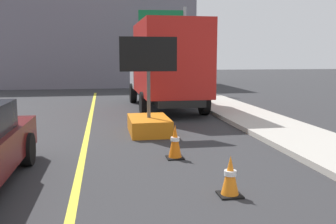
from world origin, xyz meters
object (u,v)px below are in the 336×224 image
arrow_board_trailer (149,116)px  box_truck (166,64)px  traffic_cone_far_lane (175,142)px  traffic_cone_mid_lane (230,176)px  highway_guide_sign (171,34)px

arrow_board_trailer → box_truck: size_ratio=0.41×
arrow_board_trailer → traffic_cone_far_lane: arrow_board_trailer is taller
traffic_cone_far_lane → arrow_board_trailer: bearing=94.8°
arrow_board_trailer → traffic_cone_mid_lane: bearing=-82.4°
box_truck → traffic_cone_far_lane: size_ratio=8.94×
highway_guide_sign → box_truck: bearing=-102.0°
box_truck → arrow_board_trailer: bearing=-105.1°
box_truck → traffic_cone_far_lane: 7.75m
highway_guide_sign → traffic_cone_mid_lane: bearing=-97.1°
highway_guide_sign → traffic_cone_mid_lane: highway_guide_sign is taller
box_truck → traffic_cone_mid_lane: 9.96m
arrow_board_trailer → highway_guide_sign: highway_guide_sign is taller
box_truck → traffic_cone_mid_lane: box_truck is taller
arrow_board_trailer → traffic_cone_far_lane: bearing=-85.2°
arrow_board_trailer → traffic_cone_far_lane: 2.77m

